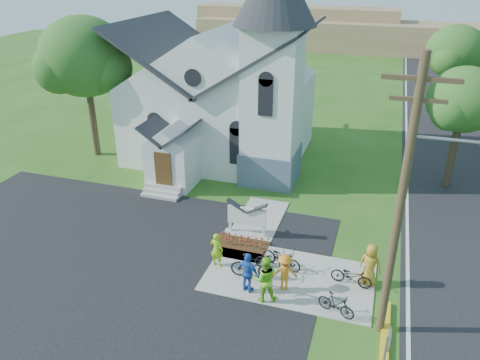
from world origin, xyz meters
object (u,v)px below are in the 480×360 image
(cyclist_2, at_px, (248,273))
(bike_2, at_px, (282,258))
(bike_1, at_px, (253,266))
(cyclist_4, at_px, (370,265))
(cyclist_3, at_px, (285,272))
(bike_4, at_px, (351,276))
(utility_pole, at_px, (404,199))
(cyclist_1, at_px, (265,279))
(stop_sign, at_px, (388,347))
(bike_0, at_px, (273,260))
(bike_3, at_px, (336,304))
(cyclist_0, at_px, (217,249))
(church_sign, at_px, (247,217))

(cyclist_2, height_order, bike_2, cyclist_2)
(bike_1, distance_m, cyclist_4, 4.80)
(cyclist_3, distance_m, bike_4, 2.80)
(cyclist_3, height_order, bike_4, cyclist_3)
(utility_pole, relative_size, cyclist_1, 5.11)
(utility_pole, xyz_separation_m, stop_sign, (0.07, -2.70, -3.62))
(bike_0, height_order, bike_3, bike_3)
(bike_0, xyz_separation_m, cyclist_1, (0.17, -2.09, 0.56))
(utility_pole, distance_m, cyclist_0, 8.61)
(bike_1, bearing_deg, cyclist_0, 71.83)
(church_sign, distance_m, bike_4, 5.80)
(utility_pole, relative_size, bike_1, 5.27)
(stop_sign, xyz_separation_m, cyclist_4, (-0.73, 5.24, -0.79))
(cyclist_2, distance_m, bike_3, 3.59)
(bike_1, distance_m, bike_4, 4.07)
(bike_0, bearing_deg, utility_pole, -123.05)
(bike_2, relative_size, bike_3, 1.24)
(cyclist_3, bearing_deg, bike_0, -73.25)
(cyclist_0, bearing_deg, bike_0, -162.61)
(bike_3, bearing_deg, bike_2, 69.65)
(church_sign, height_order, utility_pole, utility_pole)
(bike_0, height_order, cyclist_4, cyclist_4)
(bike_1, height_order, bike_2, bike_1)
(church_sign, distance_m, cyclist_4, 6.28)
(stop_sign, distance_m, bike_3, 3.72)
(utility_pole, xyz_separation_m, bike_2, (-4.34, 2.58, -4.86))
(stop_sign, bearing_deg, bike_2, 129.92)
(cyclist_2, height_order, bike_4, cyclist_2)
(cyclist_2, bearing_deg, stop_sign, 167.50)
(cyclist_4, height_order, bike_4, cyclist_4)
(cyclist_1, relative_size, cyclist_4, 1.04)
(utility_pole, bearing_deg, bike_2, 149.33)
(utility_pole, xyz_separation_m, cyclist_2, (-5.26, 0.59, -4.46))
(bike_0, height_order, cyclist_1, cyclist_1)
(cyclist_0, xyz_separation_m, bike_3, (5.35, -1.57, -0.35))
(cyclist_2, height_order, cyclist_4, cyclist_4)
(utility_pole, relative_size, cyclist_2, 5.62)
(bike_1, bearing_deg, church_sign, 15.53)
(cyclist_0, bearing_deg, cyclist_1, 153.73)
(bike_0, height_order, cyclist_3, cyclist_3)
(utility_pole, distance_m, bike_0, 7.20)
(utility_pole, height_order, bike_3, utility_pole)
(bike_3, relative_size, cyclist_4, 0.80)
(church_sign, relative_size, bike_1, 1.16)
(bike_1, distance_m, bike_3, 3.81)
(bike_2, bearing_deg, cyclist_0, 121.56)
(bike_0, bearing_deg, cyclist_0, 96.14)
(cyclist_2, relative_size, cyclist_3, 1.11)
(utility_pole, bearing_deg, church_sign, 144.40)
(cyclist_1, height_order, bike_1, cyclist_1)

